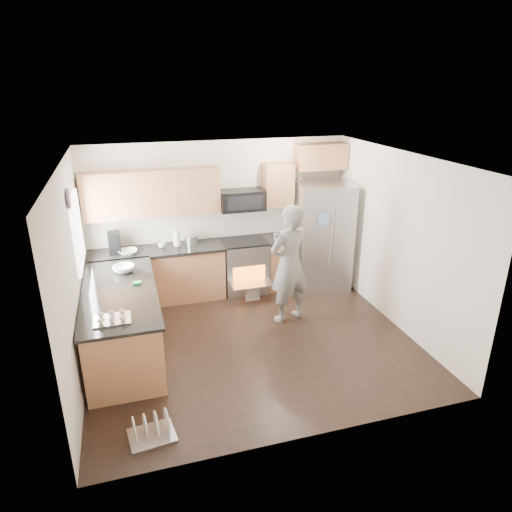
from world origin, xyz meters
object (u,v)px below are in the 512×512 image
object	(u,v)px
stove_range	(244,254)
person	(289,264)
dish_rack	(152,431)
refrigerator	(323,237)

from	to	relation	value
stove_range	person	xyz separation A→B (m)	(0.37, -1.24, 0.25)
person	stove_range	bearing A→B (deg)	-90.54
stove_range	dish_rack	world-z (taller)	stove_range
person	dish_rack	distance (m)	3.13
stove_range	refrigerator	xyz separation A→B (m)	(1.37, -0.24, 0.27)
dish_rack	stove_range	bearing A→B (deg)	59.69
refrigerator	person	bearing A→B (deg)	-126.21
person	dish_rack	world-z (taller)	person
stove_range	person	size ratio (longest dim) A/B	0.97
refrigerator	dish_rack	xyz separation A→B (m)	(-3.26, -2.98, -0.87)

